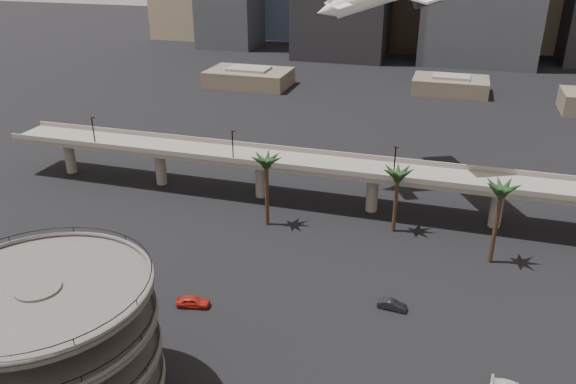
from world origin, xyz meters
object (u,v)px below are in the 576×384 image
(car_b, at_px, (392,305))
(car_a, at_px, (193,302))
(overpass, at_px, (315,168))
(parking_ramp, at_px, (49,340))

(car_b, bearing_deg, car_a, 110.17)
(car_b, bearing_deg, overpass, 36.62)
(car_a, bearing_deg, car_b, -86.40)
(parking_ramp, bearing_deg, overpass, 77.57)
(car_a, bearing_deg, overpass, -24.04)
(parking_ramp, distance_m, car_b, 43.93)
(parking_ramp, height_order, car_a, parking_ramp)
(overpass, distance_m, car_a, 38.76)
(car_a, bearing_deg, parking_ramp, 155.27)
(car_a, distance_m, car_b, 27.71)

